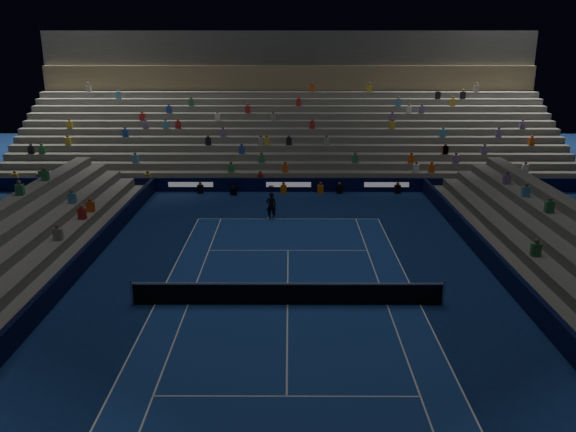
{
  "coord_description": "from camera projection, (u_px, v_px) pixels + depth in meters",
  "views": [
    {
      "loc": [
        0.09,
        -21.77,
        10.54
      ],
      "look_at": [
        0.0,
        6.0,
        2.0
      ],
      "focal_mm": 36.11,
      "sensor_mm": 36.0,
      "label": 1
    }
  ],
  "objects": [
    {
      "name": "grandstand_main",
      "position": [
        289.0,
        126.0,
        49.58
      ],
      "size": [
        44.0,
        15.2,
        11.2
      ],
      "color": "slate",
      "rests_on": "ground"
    },
    {
      "name": "sponsor_barrier_west",
      "position": [
        52.0,
        293.0,
        23.79
      ],
      "size": [
        0.25,
        37.0,
        1.0
      ],
      "primitive_type": "cube",
      "color": "black",
      "rests_on": "ground"
    },
    {
      "name": "sponsor_barrier_east",
      "position": [
        524.0,
        294.0,
        23.73
      ],
      "size": [
        0.25,
        37.0,
        1.0
      ],
      "primitive_type": "cube",
      "color": "black",
      "rests_on": "ground"
    },
    {
      "name": "broadcast_camera",
      "position": [
        234.0,
        190.0,
        40.69
      ],
      "size": [
        0.46,
        0.9,
        0.59
      ],
      "color": "black",
      "rests_on": "ground"
    },
    {
      "name": "tennis_player",
      "position": [
        271.0,
        206.0,
        35.0
      ],
      "size": [
        0.68,
        0.51,
        1.69
      ],
      "primitive_type": "imported",
      "rotation": [
        0.0,
        0.0,
        3.32
      ],
      "color": "black",
      "rests_on": "ground"
    },
    {
      "name": "court_surface",
      "position": [
        288.0,
        305.0,
        23.9
      ],
      "size": [
        10.97,
        23.77,
        0.01
      ],
      "primitive_type": "cube",
      "color": "navy",
      "rests_on": "ground"
    },
    {
      "name": "tennis_net",
      "position": [
        288.0,
        294.0,
        23.76
      ],
      "size": [
        12.9,
        0.1,
        1.1
      ],
      "color": "#B2B2B7",
      "rests_on": "ground"
    },
    {
      "name": "ground",
      "position": [
        288.0,
        305.0,
        23.9
      ],
      "size": [
        90.0,
        90.0,
        0.0
      ],
      "primitive_type": "plane",
      "color": "navy",
      "rests_on": "ground"
    },
    {
      "name": "sponsor_barrier_far",
      "position": [
        289.0,
        185.0,
        41.44
      ],
      "size": [
        44.0,
        0.25,
        1.0
      ],
      "primitive_type": "cube",
      "color": "black",
      "rests_on": "ground"
    }
  ]
}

